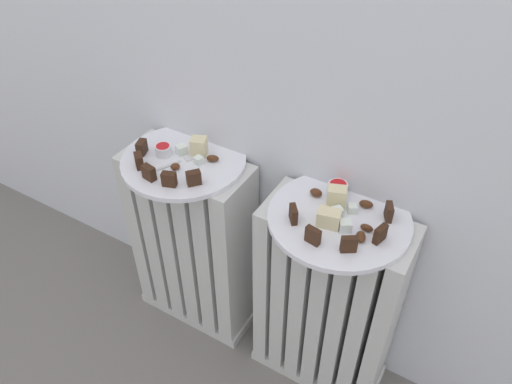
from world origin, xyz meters
TOP-DOWN VIEW (x-y plane):
  - radiator_left at (-0.20, 0.28)m, footprint 0.34×0.15m
  - radiator_right at (0.20, 0.28)m, footprint 0.34×0.15m
  - plate_left at (-0.20, 0.28)m, footprint 0.30×0.30m
  - plate_right at (0.20, 0.28)m, footprint 0.30×0.30m
  - dark_cake_slice_left_0 at (-0.30, 0.25)m, footprint 0.03×0.04m
  - dark_cake_slice_left_1 at (-0.27, 0.20)m, footprint 0.04×0.03m
  - dark_cake_slice_left_2 at (-0.22, 0.18)m, footprint 0.03×0.02m
  - dark_cake_slice_left_3 at (-0.16, 0.18)m, footprint 0.04×0.03m
  - dark_cake_slice_left_4 at (-0.12, 0.21)m, footprint 0.03×0.04m
  - marble_cake_slice_left_0 at (-0.18, 0.31)m, footprint 0.05×0.04m
  - turkish_delight_left_0 at (-0.16, 0.28)m, footprint 0.02×0.02m
  - turkish_delight_left_1 at (-0.21, 0.29)m, footprint 0.03×0.03m
  - medjool_date_left_0 at (-0.19, 0.24)m, footprint 0.03×0.03m
  - medjool_date_left_1 at (-0.13, 0.31)m, footprint 0.03×0.03m
  - jam_bowl_left at (-0.25, 0.27)m, footprint 0.04×0.04m
  - dark_cake_slice_right_0 at (0.12, 0.22)m, footprint 0.03×0.03m
  - dark_cake_slice_right_1 at (0.18, 0.18)m, footprint 0.03×0.02m
  - dark_cake_slice_right_2 at (0.25, 0.20)m, footprint 0.03×0.03m
  - dark_cake_slice_right_3 at (0.29, 0.25)m, footprint 0.02×0.03m
  - dark_cake_slice_right_4 at (0.29, 0.32)m, footprint 0.02×0.03m
  - marble_cake_slice_right_0 at (0.19, 0.24)m, footprint 0.05×0.04m
  - marble_cake_slice_right_1 at (0.18, 0.31)m, footprint 0.05×0.04m
  - turkish_delight_right_0 at (0.22, 0.25)m, footprint 0.03×0.03m
  - turkish_delight_right_1 at (0.22, 0.30)m, footprint 0.03×0.03m
  - turkish_delight_right_2 at (0.19, 0.28)m, footprint 0.03×0.03m
  - medjool_date_right_0 at (0.26, 0.27)m, footprint 0.03×0.01m
  - medjool_date_right_1 at (0.13, 0.31)m, footprint 0.03×0.02m
  - medjool_date_right_2 at (0.24, 0.33)m, footprint 0.03×0.02m
  - medjool_date_right_3 at (0.26, 0.24)m, footprint 0.03×0.03m
  - jam_bowl_right at (0.17, 0.35)m, footprint 0.04×0.04m
  - fork at (-0.20, 0.26)m, footprint 0.05×0.09m

SIDE VIEW (x-z plane):
  - radiator_right at x=0.20m, z-range 0.00..0.55m
  - radiator_left at x=-0.20m, z-range 0.00..0.55m
  - plate_left at x=-0.20m, z-range 0.56..0.57m
  - plate_right at x=0.20m, z-range 0.56..0.57m
  - fork at x=-0.20m, z-range 0.57..0.57m
  - medjool_date_left_0 at x=-0.19m, z-range 0.57..0.58m
  - medjool_date_right_3 at x=0.26m, z-range 0.57..0.58m
  - medjool_date_left_1 at x=-0.13m, z-range 0.57..0.59m
  - medjool_date_right_0 at x=0.26m, z-range 0.57..0.59m
  - medjool_date_right_2 at x=0.24m, z-range 0.57..0.59m
  - medjool_date_right_1 at x=0.13m, z-range 0.57..0.59m
  - turkish_delight_right_1 at x=0.22m, z-range 0.57..0.59m
  - turkish_delight_left_0 at x=-0.16m, z-range 0.57..0.59m
  - turkish_delight_right_2 at x=0.19m, z-range 0.57..0.59m
  - turkish_delight_left_1 at x=-0.21m, z-range 0.57..0.59m
  - turkish_delight_right_0 at x=0.22m, z-range 0.57..0.59m
  - jam_bowl_left at x=-0.25m, z-range 0.57..0.60m
  - jam_bowl_right at x=0.17m, z-range 0.57..0.60m
  - dark_cake_slice_left_0 at x=-0.30m, z-range 0.57..0.60m
  - dark_cake_slice_left_1 at x=-0.27m, z-range 0.57..0.60m
  - dark_cake_slice_left_2 at x=-0.22m, z-range 0.57..0.60m
  - dark_cake_slice_left_3 at x=-0.16m, z-range 0.57..0.60m
  - dark_cake_slice_left_4 at x=-0.12m, z-range 0.57..0.60m
  - dark_cake_slice_right_0 at x=0.12m, z-range 0.57..0.61m
  - dark_cake_slice_right_1 at x=0.18m, z-range 0.57..0.61m
  - dark_cake_slice_right_2 at x=0.25m, z-range 0.57..0.61m
  - dark_cake_slice_right_3 at x=0.29m, z-range 0.57..0.61m
  - dark_cake_slice_right_4 at x=0.29m, z-range 0.57..0.61m
  - marble_cake_slice_right_0 at x=0.19m, z-range 0.57..0.61m
  - marble_cake_slice_left_0 at x=-0.18m, z-range 0.57..0.61m
  - marble_cake_slice_right_1 at x=0.18m, z-range 0.57..0.62m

